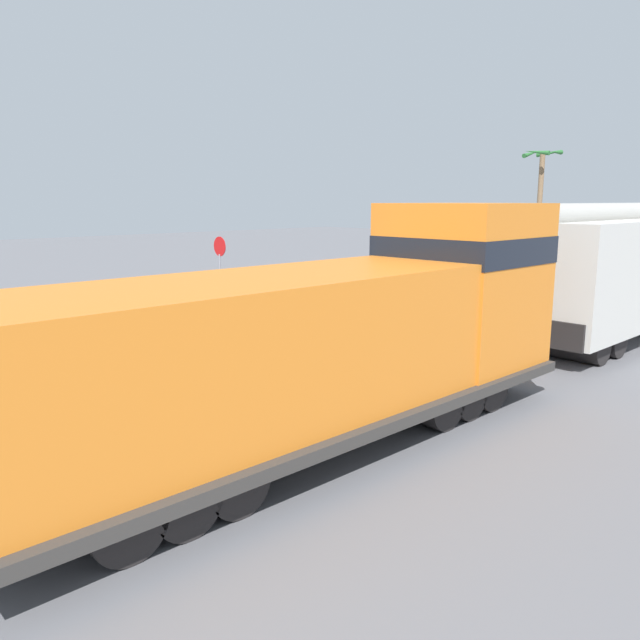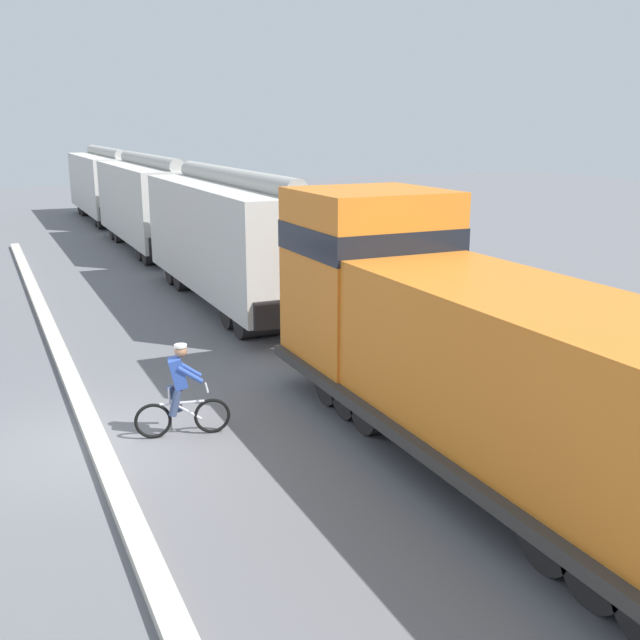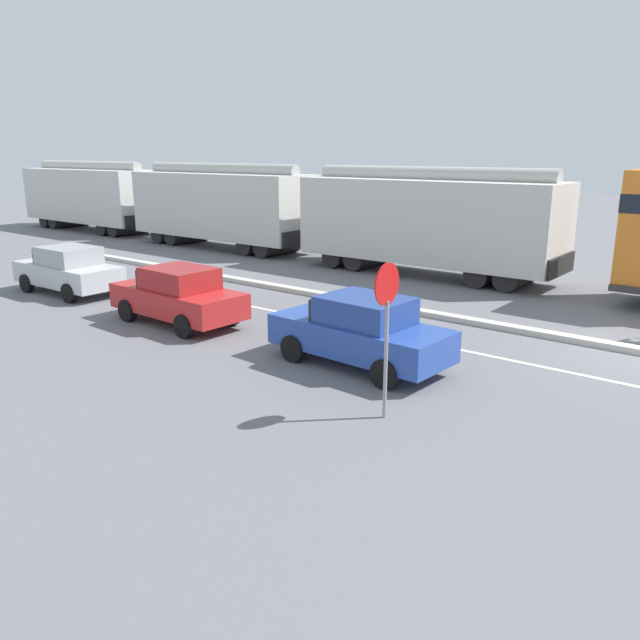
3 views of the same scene
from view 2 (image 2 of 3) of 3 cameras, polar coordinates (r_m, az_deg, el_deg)
The scene contains 7 objects.
ground_plane at distance 13.86m, azimuth -16.64°, elevation -9.10°, with size 120.00×120.00×0.00m, color slate.
median_curb at distance 19.47m, azimuth -19.31°, elevation -2.15°, with size 0.36×36.00×0.16m, color beige.
locomotive at distance 12.51m, azimuth 11.48°, elevation -2.57°, with size 3.10×11.61×4.20m.
hopper_car_lead at distance 23.14m, azimuth -6.51°, elevation 6.23°, with size 2.90×10.60×4.18m.
hopper_car_middle at distance 34.27m, azimuth -12.74°, elevation 8.71°, with size 2.90×10.60×4.18m.
hopper_car_trailing at distance 45.63m, azimuth -15.92°, elevation 9.92°, with size 2.90×10.60×4.18m.
cyclist at distance 13.59m, azimuth -10.58°, elevation -5.49°, with size 1.69×0.54×1.71m.
Camera 2 is at (-1.52, -12.65, 5.45)m, focal length 42.00 mm.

